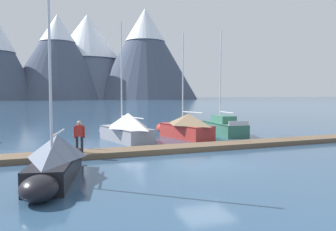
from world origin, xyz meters
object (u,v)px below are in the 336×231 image
object	(u,v)px
sailboat_second_berth	(55,160)
sailboat_mid_dock_port	(125,128)
person_on_dock	(79,134)
sailboat_mid_dock_starboard	(183,126)
sailboat_far_berth	(221,126)

from	to	relation	value
sailboat_second_berth	sailboat_mid_dock_port	bearing A→B (deg)	65.68
person_on_dock	sailboat_second_berth	bearing A→B (deg)	-104.06
sailboat_mid_dock_port	sailboat_mid_dock_starboard	distance (m)	4.68
sailboat_mid_dock_port	sailboat_far_berth	world-z (taller)	sailboat_far_berth
sailboat_second_berth	sailboat_mid_dock_starboard	xyz separation A→B (m)	(9.17, 10.29, 0.05)
sailboat_mid_dock_starboard	sailboat_far_berth	xyz separation A→B (m)	(4.07, 1.53, -0.25)
sailboat_second_berth	sailboat_mid_dock_port	distance (m)	10.92
sailboat_mid_dock_port	person_on_dock	size ratio (longest dim) A/B	5.09
sailboat_mid_dock_port	sailboat_mid_dock_starboard	world-z (taller)	sailboat_mid_dock_port
sailboat_second_berth	sailboat_mid_dock_starboard	size ratio (longest dim) A/B	0.91
sailboat_mid_dock_starboard	sailboat_far_berth	size ratio (longest dim) A/B	0.92
sailboat_far_berth	person_on_dock	size ratio (longest dim) A/B	5.23
sailboat_mid_dock_starboard	person_on_dock	bearing A→B (deg)	-143.83
sailboat_second_berth	sailboat_mid_dock_port	size ratio (longest dim) A/B	0.85
sailboat_second_berth	person_on_dock	world-z (taller)	sailboat_second_berth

